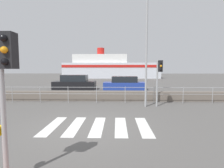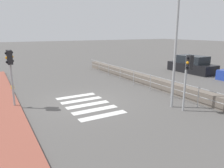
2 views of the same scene
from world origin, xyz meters
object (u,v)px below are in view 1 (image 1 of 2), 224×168
(ferry_boat, at_px, (109,68))
(streetlamp, at_px, (147,36))
(traffic_light_near, at_px, (1,67))
(traffic_light_far, at_px, (159,73))
(parked_car_blue, at_px, (124,84))
(parked_car_black, at_px, (75,83))

(ferry_boat, bearing_deg, streetlamp, -84.04)
(traffic_light_near, xyz_separation_m, traffic_light_far, (4.70, 7.17, -0.27))
(traffic_light_far, height_order, parked_car_blue, traffic_light_far)
(streetlamp, bearing_deg, parked_car_black, 125.19)
(ferry_boat, distance_m, parked_car_blue, 25.88)
(parked_car_blue, bearing_deg, traffic_light_far, -79.13)
(streetlamp, distance_m, ferry_boat, 34.99)
(streetlamp, relative_size, ferry_boat, 0.29)
(traffic_light_far, relative_size, streetlamp, 0.41)
(ferry_boat, relative_size, parked_car_blue, 5.07)
(streetlamp, xyz_separation_m, parked_car_black, (-6.41, 9.10, -3.42))
(streetlamp, bearing_deg, ferry_boat, 95.96)
(traffic_light_near, relative_size, parked_car_blue, 0.64)
(streetlamp, distance_m, parked_car_blue, 9.78)
(traffic_light_near, distance_m, parked_car_blue, 16.32)
(ferry_boat, height_order, parked_car_black, ferry_boat)
(parked_car_black, bearing_deg, ferry_boat, 83.82)
(parked_car_black, relative_size, parked_car_blue, 1.00)
(parked_car_blue, bearing_deg, ferry_boat, 96.08)
(streetlamp, bearing_deg, traffic_light_far, 21.58)
(traffic_light_near, xyz_separation_m, parked_car_black, (-2.50, 15.95, -1.61))
(traffic_light_far, height_order, streetlamp, streetlamp)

